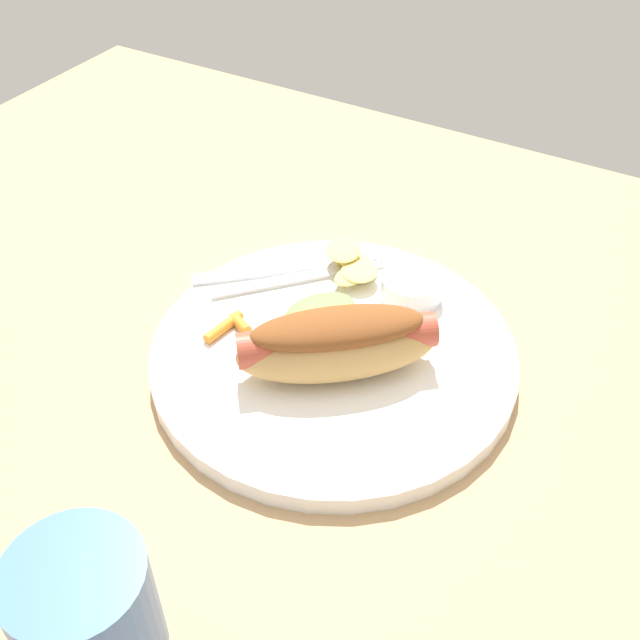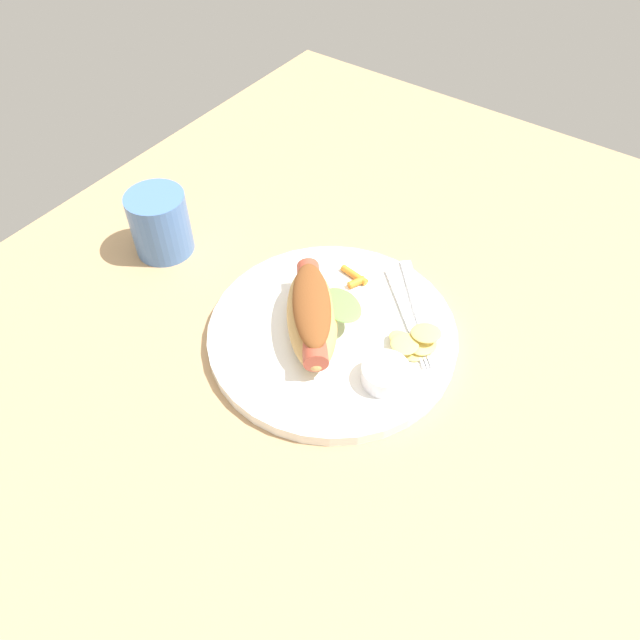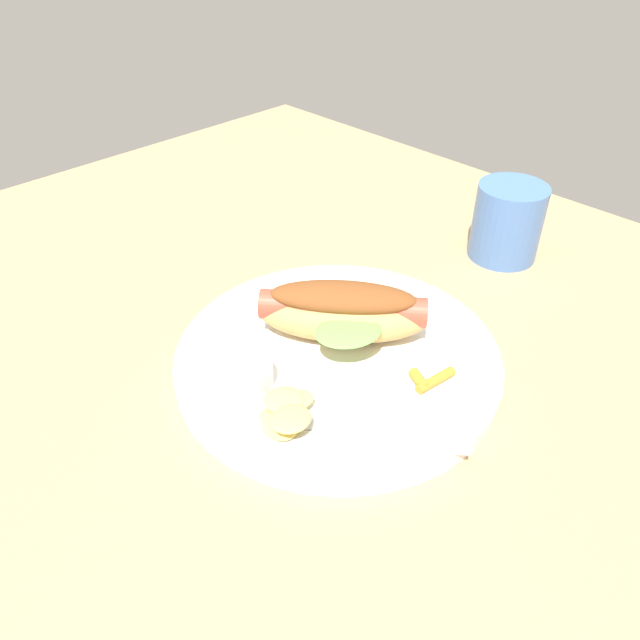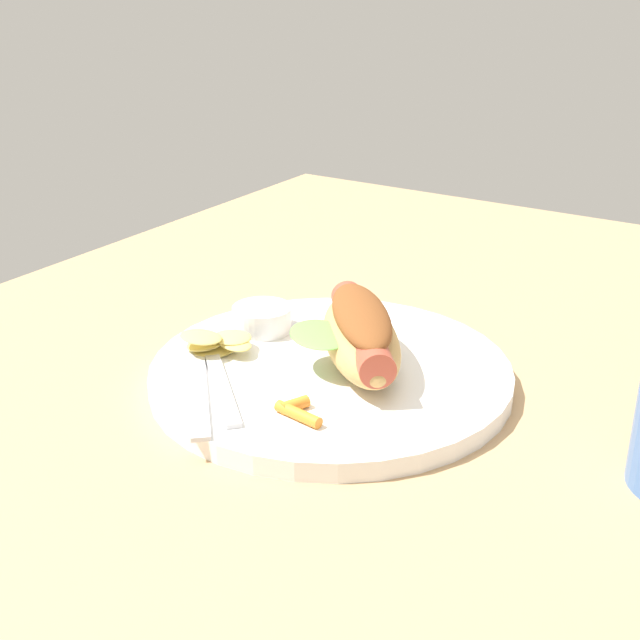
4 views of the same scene
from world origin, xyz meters
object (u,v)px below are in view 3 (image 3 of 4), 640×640
Objects in this scene: chips_pile at (285,414)px; carrot_garnish at (428,381)px; fork at (351,425)px; plate at (340,359)px; knife at (369,442)px; sauce_ramekin at (242,374)px; hot_dog at (343,311)px; drinking_cup at (507,222)px.

carrot_garnish is at bearing 65.54° from chips_pile.
chips_pile is 12.79cm from carrot_garnish.
plate is at bearing -87.73° from fork.
knife is (9.08, -6.28, 0.98)cm from plate.
knife is (12.06, 2.65, -0.94)cm from sauce_ramekin.
sauce_ramekin is at bearing -135.07° from carrot_garnish.
drinking_cup is (1.28, 26.07, -0.07)cm from hot_dog.
fork is at bearing 16.68° from sauce_ramekin.
chips_pile is 37.56cm from drinking_cup.
hot_dog is at bearing 111.96° from chips_pile.
sauce_ramekin is 0.34× the size of knife.
drinking_cup is (-7.21, 33.99, 2.60)cm from fork.
hot_dog is 12.34cm from chips_pile.
fork is at bearing -40.88° from plate.
fork is 34.85cm from drinking_cup.
drinking_cup is at bearing 85.86° from sauce_ramekin.
knife is at bearing -84.52° from carrot_garnish.
carrot_garnish is (1.36, 8.25, 0.25)cm from fork.
sauce_ramekin is at bearing -94.14° from drinking_cup.
chips_pile is at bearing -114.46° from carrot_garnish.
hot_dog is 11.12cm from sauce_ramekin.
plate is 1.88× the size of hot_dog.
carrot_garnish is at bearing 142.29° from hot_dog.
sauce_ramekin and chips_pile have the same top height.
fork is 1.94× the size of chips_pile.
drinking_cup reaches higher than fork.
chips_pile reaches higher than fork.
fork is at bearing 40.66° from chips_pile.
chips_pile is at bearing -72.41° from plate.
hot_dog is 1.25× the size of fork.
drinking_cup is at bearing 108.41° from carrot_garnish.
hot_dog is 1.80× the size of drinking_cup.
sauce_ramekin is (-2.99, -8.94, 1.92)cm from plate.
chips_pile reaches higher than knife.
sauce_ramekin reaches higher than carrot_garnish.
knife is at bearing 12.40° from sauce_ramekin.
sauce_ramekin is at bearing 43.12° from hot_dog.
plate is 9.18cm from fork.
chips_pile is at bearing 72.36° from hot_dog.
sauce_ramekin is 5.97cm from chips_pile.
carrot_garnish is (5.29, 11.63, -0.52)cm from chips_pile.
drinking_cup is (2.67, 36.96, 1.68)cm from sauce_ramekin.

